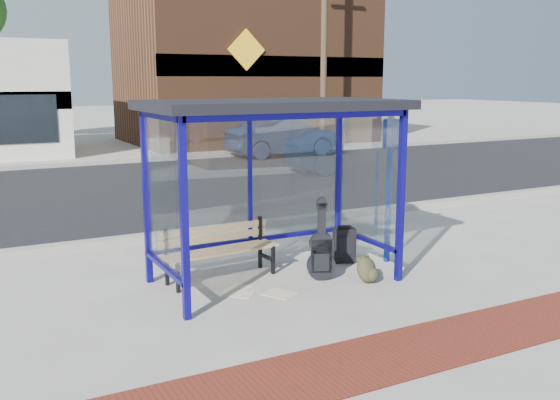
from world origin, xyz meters
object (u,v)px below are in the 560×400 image
guitar_bag (321,252)px  backpack (368,270)px  fire_hydrant (343,139)px  parked_car (284,137)px  bench (219,248)px  suitcase (344,245)px

guitar_bag → backpack: (0.48, -0.41, -0.22)m
fire_hydrant → guitar_bag: bearing=-124.4°
guitar_bag → parked_car: parked_car is taller
bench → suitcase: (1.93, -0.15, -0.17)m
bench → parked_car: (7.36, 11.90, 0.25)m
guitar_bag → fire_hydrant: guitar_bag is taller
guitar_bag → fire_hydrant: (9.62, 14.07, -0.04)m
guitar_bag → suitcase: size_ratio=1.89×
guitar_bag → backpack: guitar_bag is taller
backpack → parked_car: (5.69, 12.99, 0.50)m
bench → fire_hydrant: bench is taller
bench → parked_car: bearing=52.9°
fire_hydrant → suitcase: bearing=-123.3°
guitar_bag → parked_car: 14.02m
backpack → parked_car: size_ratio=0.09×
parked_car → fire_hydrant: (3.45, 1.48, -0.33)m
suitcase → bench: bearing=-162.5°
guitar_bag → parked_car: size_ratio=0.26×
guitar_bag → backpack: bearing=-15.8°
bench → parked_car: 13.99m
backpack → parked_car: parked_car is taller
bench → guitar_bag: bearing=-35.4°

